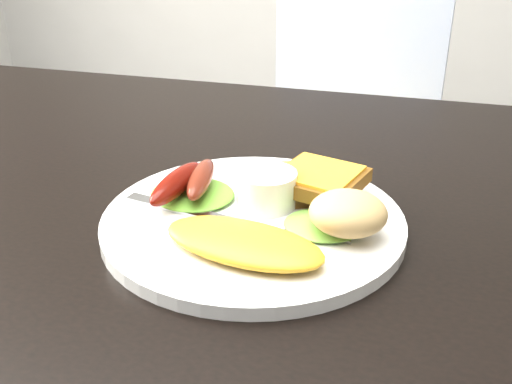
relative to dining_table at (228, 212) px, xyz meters
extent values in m
cube|color=black|center=(0.00, 0.00, 0.00)|extent=(1.20, 0.80, 0.04)
cube|color=tan|center=(0.01, 0.85, -0.28)|extent=(0.48, 0.48, 0.05)
imported|color=navy|center=(0.26, 0.51, 0.11)|extent=(0.63, 0.44, 1.68)
cylinder|color=white|center=(0.04, -0.06, 0.03)|extent=(0.28, 0.28, 0.01)
ellipsoid|color=green|center=(-0.02, -0.04, 0.04)|extent=(0.10, 0.09, 0.01)
ellipsoid|color=#6EA431|center=(0.11, -0.06, 0.04)|extent=(0.07, 0.07, 0.01)
ellipsoid|color=yellow|center=(0.05, -0.12, 0.04)|extent=(0.15, 0.09, 0.02)
ellipsoid|color=#6C0808|center=(-0.03, -0.05, 0.05)|extent=(0.03, 0.10, 0.02)
ellipsoid|color=maroon|center=(-0.02, -0.03, 0.05)|extent=(0.03, 0.09, 0.02)
cylinder|color=white|center=(0.05, -0.03, 0.05)|extent=(0.08, 0.08, 0.03)
cube|color=brown|center=(0.08, 0.01, 0.04)|extent=(0.11, 0.11, 0.01)
cube|color=brown|center=(0.10, 0.00, 0.05)|extent=(0.10, 0.10, 0.01)
ellipsoid|color=beige|center=(0.13, -0.07, 0.06)|extent=(0.08, 0.07, 0.04)
cube|color=#ADAFB7|center=(0.00, -0.07, 0.03)|extent=(0.16, 0.05, 0.00)
camera|label=1|loc=(0.18, -0.53, 0.30)|focal=42.00mm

